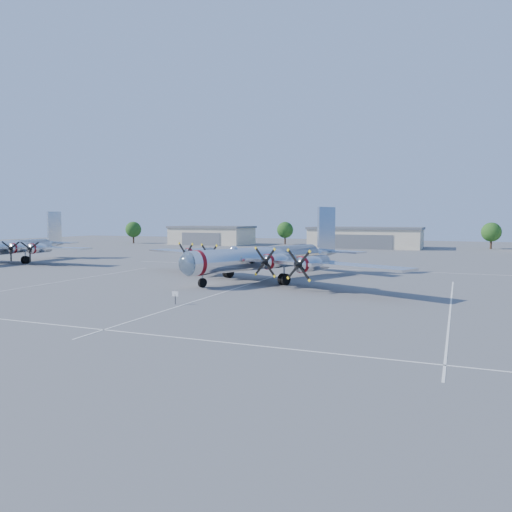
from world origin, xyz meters
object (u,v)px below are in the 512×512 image
at_px(tree_far_west, 133,230).
at_px(info_placard, 175,295).
at_px(bomber_west, 14,262).
at_px(hangar_west, 212,235).
at_px(tree_west, 285,230).
at_px(main_bomber_b29, 265,280).
at_px(hangar_center, 366,237).
at_px(tree_east, 491,232).

height_order(tree_far_west, info_placard, tree_far_west).
bearing_deg(info_placard, bomber_west, 150.72).
height_order(hangar_west, tree_west, tree_west).
bearing_deg(hangar_west, main_bomber_b29, -58.47).
distance_m(main_bomber_b29, info_placard, 19.55).
distance_m(hangar_center, tree_east, 30.64).
bearing_deg(bomber_west, hangar_west, 84.16).
bearing_deg(tree_far_west, bomber_west, -71.93).
height_order(hangar_center, info_placard, hangar_center).
height_order(hangar_center, tree_far_west, tree_far_west).
bearing_deg(hangar_center, tree_far_west, -176.76).
height_order(hangar_west, main_bomber_b29, hangar_west).
xyz_separation_m(bomber_west, info_placard, (48.65, -26.36, 0.82)).
xyz_separation_m(hangar_center, main_bomber_b29, (0.24, -73.73, -2.71)).
height_order(hangar_west, tree_east, tree_east).
bearing_deg(hangar_west, bomber_west, -93.82).
xyz_separation_m(hangar_west, bomber_west, (-4.47, -66.87, -2.71)).
bearing_deg(hangar_west, tree_far_west, -170.99).
distance_m(hangar_west, info_placard, 103.19).
bearing_deg(tree_far_west, tree_east, 5.71).
bearing_deg(info_placard, hangar_center, 88.67).
bearing_deg(tree_far_west, hangar_west, 9.01).
bearing_deg(tree_east, bomber_west, -137.47).
relative_size(hangar_west, hangar_center, 0.79).
bearing_deg(main_bomber_b29, tree_east, 93.47).
xyz_separation_m(tree_east, info_placard, (-30.82, -99.27, -3.40)).
xyz_separation_m(hangar_center, tree_east, (30.00, 6.04, 1.51)).
xyz_separation_m(tree_far_west, info_placard, (69.18, -89.27, -3.40)).
bearing_deg(info_placard, hangar_west, 114.53).
xyz_separation_m(hangar_west, main_bomber_b29, (45.24, -73.73, -2.71)).
bearing_deg(tree_east, main_bomber_b29, -110.46).
relative_size(tree_west, info_placard, 5.71).
height_order(tree_far_west, bomber_west, tree_far_west).
bearing_deg(tree_west, info_placard, -76.57).
height_order(tree_west, tree_east, same).
xyz_separation_m(tree_east, main_bomber_b29, (-29.76, -79.77, -4.22)).
relative_size(tree_far_west, info_placard, 5.71).
height_order(hangar_center, bomber_west, hangar_center).
relative_size(tree_east, bomber_west, 0.20).
distance_m(main_bomber_b29, bomber_west, 50.18).
bearing_deg(tree_far_west, tree_west, 14.93).
distance_m(tree_west, bomber_west, 78.92).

